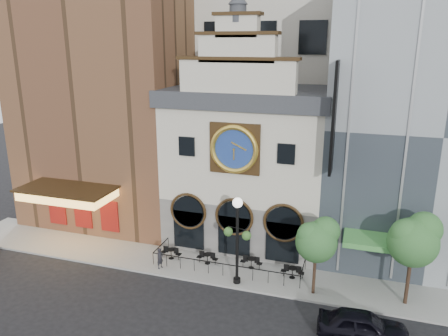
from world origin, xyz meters
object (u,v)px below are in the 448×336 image
(bistro_2, at_px, (251,262))
(pedestrian, at_px, (160,258))
(bistro_1, at_px, (207,258))
(car_right, at_px, (363,326))
(lamppost, at_px, (237,231))
(bistro_3, at_px, (292,272))
(tree_right, at_px, (414,238))
(tree_left, at_px, (317,239))
(bistro_0, at_px, (171,253))

(bistro_2, xyz_separation_m, pedestrian, (-6.18, -1.96, 0.30))
(bistro_1, bearing_deg, car_right, -25.14)
(pedestrian, bearing_deg, lamppost, -71.43)
(bistro_3, xyz_separation_m, lamppost, (-3.44, -1.74, 3.28))
(bistro_1, xyz_separation_m, bistro_2, (3.20, 0.34, 0.00))
(bistro_3, relative_size, car_right, 0.33)
(bistro_1, distance_m, car_right, 11.99)
(bistro_3, relative_size, tree_right, 0.27)
(pedestrian, distance_m, tree_right, 16.79)
(bistro_2, distance_m, tree_left, 6.00)
(bistro_2, bearing_deg, car_right, -35.37)
(bistro_0, relative_size, bistro_1, 1.00)
(car_right, relative_size, tree_right, 0.82)
(car_right, relative_size, lamppost, 0.80)
(bistro_1, distance_m, tree_left, 8.64)
(tree_left, bearing_deg, tree_right, 6.00)
(car_right, distance_m, tree_right, 6.12)
(bistro_3, height_order, lamppost, lamppost)
(tree_right, bearing_deg, bistro_3, 173.51)
(bistro_0, distance_m, tree_right, 16.71)
(bistro_2, height_order, tree_left, tree_left)
(lamppost, relative_size, tree_left, 1.17)
(lamppost, bearing_deg, bistro_3, 36.85)
(bistro_2, bearing_deg, bistro_1, -173.98)
(bistro_0, bearing_deg, lamppost, -17.27)
(tree_left, bearing_deg, lamppost, -176.15)
(bistro_2, xyz_separation_m, tree_right, (10.20, -1.26, 3.90))
(pedestrian, height_order, lamppost, lamppost)
(pedestrian, xyz_separation_m, tree_right, (16.38, 0.71, 3.60))
(bistro_0, distance_m, bistro_1, 2.83)
(bistro_1, xyz_separation_m, tree_right, (13.40, -0.92, 3.90))
(bistro_0, relative_size, pedestrian, 1.03)
(car_right, bearing_deg, tree_right, -35.80)
(tree_left, xyz_separation_m, tree_right, (5.57, 0.58, 0.56))
(bistro_2, bearing_deg, tree_right, -7.03)
(bistro_1, height_order, lamppost, lamppost)
(pedestrian, relative_size, tree_left, 0.30)
(bistro_1, relative_size, bistro_2, 1.00)
(bistro_2, distance_m, tree_right, 10.99)
(car_right, bearing_deg, pedestrian, 71.57)
(car_right, height_order, lamppost, lamppost)
(bistro_2, bearing_deg, pedestrian, -162.39)
(bistro_0, height_order, tree_left, tree_left)
(bistro_1, distance_m, lamppost, 4.67)
(bistro_3, xyz_separation_m, tree_left, (1.63, -1.40, 3.33))
(bistro_0, xyz_separation_m, lamppost, (5.59, -1.74, 3.28))
(lamppost, height_order, tree_right, lamppost)
(bistro_1, distance_m, bistro_2, 3.22)
(bistro_3, bearing_deg, pedestrian, -170.58)
(bistro_2, relative_size, car_right, 0.33)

